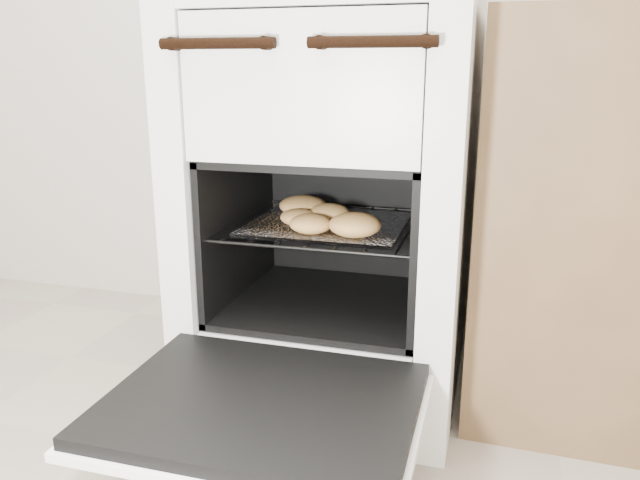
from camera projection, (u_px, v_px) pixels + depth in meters
The scene contains 5 objects.
stove at pixel (337, 203), 1.57m from camera, with size 0.65×0.72×0.99m.
oven_door at pixel (262, 407), 1.14m from camera, with size 0.58×0.45×0.04m.
oven_rack at pixel (330, 225), 1.52m from camera, with size 0.47×0.45×0.01m.
foil_sheet at pixel (327, 224), 1.50m from camera, with size 0.37×0.32×0.01m, color white.
baked_rolls at pixel (322, 216), 1.46m from camera, with size 0.31×0.30×0.05m.
Camera 1 is at (0.49, -0.35, 0.82)m, focal length 35.00 mm.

